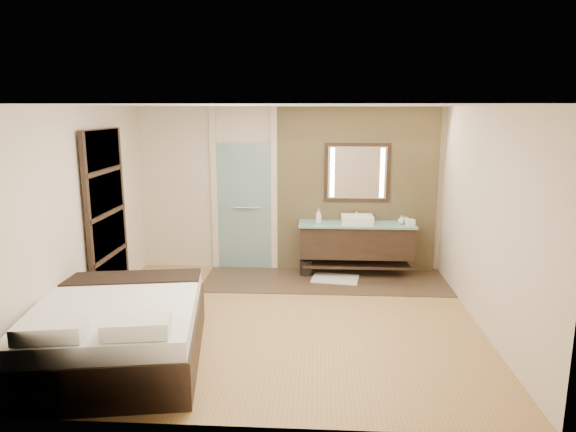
# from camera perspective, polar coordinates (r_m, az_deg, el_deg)

# --- Properties ---
(floor) EXTENTS (5.00, 5.00, 0.00)m
(floor) POSITION_cam_1_polar(r_m,az_deg,el_deg) (6.71, -0.93, -11.55)
(floor) COLOR olive
(floor) RESTS_ON ground
(tile_strip) EXTENTS (3.80, 1.30, 0.01)m
(tile_strip) POSITION_cam_1_polar(r_m,az_deg,el_deg) (8.18, 4.14, -7.13)
(tile_strip) COLOR #3E3021
(tile_strip) RESTS_ON floor
(stone_wall) EXTENTS (2.60, 0.08, 2.70)m
(stone_wall) POSITION_cam_1_polar(r_m,az_deg,el_deg) (8.48, 7.61, 2.83)
(stone_wall) COLOR tan
(stone_wall) RESTS_ON floor
(vanity) EXTENTS (1.85, 0.55, 0.88)m
(vanity) POSITION_cam_1_polar(r_m,az_deg,el_deg) (8.35, 7.61, -2.71)
(vanity) COLOR black
(vanity) RESTS_ON stone_wall
(mirror_unit) EXTENTS (1.06, 0.04, 0.96)m
(mirror_unit) POSITION_cam_1_polar(r_m,az_deg,el_deg) (8.38, 7.69, 4.80)
(mirror_unit) COLOR black
(mirror_unit) RESTS_ON stone_wall
(frosted_door) EXTENTS (1.10, 0.12, 2.70)m
(frosted_door) POSITION_cam_1_polar(r_m,az_deg,el_deg) (8.57, -4.87, 1.59)
(frosted_door) COLOR #B5E5E5
(frosted_door) RESTS_ON floor
(shoji_partition) EXTENTS (0.06, 1.20, 2.40)m
(shoji_partition) POSITION_cam_1_polar(r_m,az_deg,el_deg) (7.48, -19.48, -0.05)
(shoji_partition) COLOR black
(shoji_partition) RESTS_ON floor
(bed) EXTENTS (2.03, 2.38, 0.82)m
(bed) POSITION_cam_1_polar(r_m,az_deg,el_deg) (5.89, -18.42, -12.03)
(bed) COLOR black
(bed) RESTS_ON floor
(bath_mat) EXTENTS (0.79, 0.60, 0.02)m
(bath_mat) POSITION_cam_1_polar(r_m,az_deg,el_deg) (8.23, 5.26, -6.95)
(bath_mat) COLOR silver
(bath_mat) RESTS_ON floor
(waste_bin) EXTENTS (0.27, 0.27, 0.26)m
(waste_bin) POSITION_cam_1_polar(r_m,az_deg,el_deg) (8.38, 2.02, -5.76)
(waste_bin) COLOR black
(waste_bin) RESTS_ON floor
(tissue_box) EXTENTS (0.14, 0.14, 0.10)m
(tissue_box) POSITION_cam_1_polar(r_m,az_deg,el_deg) (8.24, 13.43, -0.73)
(tissue_box) COLOR silver
(tissue_box) RESTS_ON vanity
(soap_bottle_a) EXTENTS (0.11, 0.11, 0.23)m
(soap_bottle_a) POSITION_cam_1_polar(r_m,az_deg,el_deg) (8.20, 3.41, -0.03)
(soap_bottle_a) COLOR white
(soap_bottle_a) RESTS_ON vanity
(soap_bottle_b) EXTENTS (0.09, 0.09, 0.16)m
(soap_bottle_b) POSITION_cam_1_polar(r_m,az_deg,el_deg) (8.24, 3.46, -0.20)
(soap_bottle_b) COLOR #B2B2B2
(soap_bottle_b) RESTS_ON vanity
(soap_bottle_c) EXTENTS (0.14, 0.14, 0.14)m
(soap_bottle_c) POSITION_cam_1_polar(r_m,az_deg,el_deg) (8.32, 12.48, -0.43)
(soap_bottle_c) COLOR #ADD9D8
(soap_bottle_c) RESTS_ON vanity
(cup) EXTENTS (0.15, 0.15, 0.09)m
(cup) POSITION_cam_1_polar(r_m,az_deg,el_deg) (8.44, 12.88, -0.45)
(cup) COLOR silver
(cup) RESTS_ON vanity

